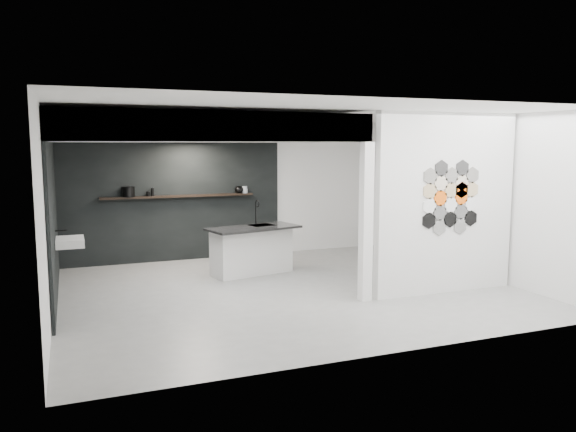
{
  "coord_description": "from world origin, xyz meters",
  "views": [
    {
      "loc": [
        -3.22,
        -8.17,
        2.31
      ],
      "look_at": [
        0.1,
        0.3,
        1.15
      ],
      "focal_mm": 35.0,
      "sensor_mm": 36.0,
      "label": 1
    }
  ],
  "objects_px": {
    "kitchen_island": "(252,249)",
    "kettle": "(239,189)",
    "partition_panel": "(446,204)",
    "glass_bowl": "(245,191)",
    "glass_vase": "(245,190)",
    "bottle_dark": "(152,192)",
    "stockpot": "(128,192)",
    "utensil_cup": "(148,194)",
    "wall_basin": "(70,242)"
  },
  "relations": [
    {
      "from": "kitchen_island",
      "to": "kettle",
      "type": "distance_m",
      "value": 1.85
    },
    {
      "from": "partition_panel",
      "to": "kitchen_island",
      "type": "xyz_separation_m",
      "value": [
        -2.43,
        2.29,
        -0.96
      ]
    },
    {
      "from": "glass_bowl",
      "to": "glass_vase",
      "type": "xyz_separation_m",
      "value": [
        0.0,
        0.0,
        0.03
      ]
    },
    {
      "from": "kitchen_island",
      "to": "bottle_dark",
      "type": "relative_size",
      "value": 11.23
    },
    {
      "from": "stockpot",
      "to": "glass_bowl",
      "type": "bearing_deg",
      "value": 0.0
    },
    {
      "from": "stockpot",
      "to": "utensil_cup",
      "type": "distance_m",
      "value": 0.37
    },
    {
      "from": "stockpot",
      "to": "glass_vase",
      "type": "relative_size",
      "value": 1.66
    },
    {
      "from": "partition_panel",
      "to": "stockpot",
      "type": "distance_m",
      "value": 5.85
    },
    {
      "from": "utensil_cup",
      "to": "stockpot",
      "type": "bearing_deg",
      "value": 180.0
    },
    {
      "from": "utensil_cup",
      "to": "kettle",
      "type": "bearing_deg",
      "value": 0.0
    },
    {
      "from": "kitchen_island",
      "to": "partition_panel",
      "type": "bearing_deg",
      "value": -56.35
    },
    {
      "from": "kettle",
      "to": "utensil_cup",
      "type": "xyz_separation_m",
      "value": [
        -1.82,
        0.0,
        -0.03
      ]
    },
    {
      "from": "glass_bowl",
      "to": "bottle_dark",
      "type": "xyz_separation_m",
      "value": [
        -1.86,
        0.0,
        0.03
      ]
    },
    {
      "from": "wall_basin",
      "to": "glass_bowl",
      "type": "relative_size",
      "value": 4.86
    },
    {
      "from": "glass_vase",
      "to": "bottle_dark",
      "type": "xyz_separation_m",
      "value": [
        -1.86,
        0.0,
        0.01
      ]
    },
    {
      "from": "wall_basin",
      "to": "kettle",
      "type": "height_order",
      "value": "kettle"
    },
    {
      "from": "glass_bowl",
      "to": "bottle_dark",
      "type": "height_order",
      "value": "bottle_dark"
    },
    {
      "from": "utensil_cup",
      "to": "glass_bowl",
      "type": "bearing_deg",
      "value": 0.0
    },
    {
      "from": "wall_basin",
      "to": "bottle_dark",
      "type": "bearing_deg",
      "value": 53.54
    },
    {
      "from": "kettle",
      "to": "bottle_dark",
      "type": "relative_size",
      "value": 1.15
    },
    {
      "from": "wall_basin",
      "to": "stockpot",
      "type": "bearing_deg",
      "value": 62.51
    },
    {
      "from": "stockpot",
      "to": "kettle",
      "type": "distance_m",
      "value": 2.19
    },
    {
      "from": "glass_bowl",
      "to": "stockpot",
      "type": "bearing_deg",
      "value": 180.0
    },
    {
      "from": "partition_panel",
      "to": "glass_bowl",
      "type": "xyz_separation_m",
      "value": [
        -2.08,
        3.87,
        -0.04
      ]
    },
    {
      "from": "stockpot",
      "to": "bottle_dark",
      "type": "height_order",
      "value": "stockpot"
    },
    {
      "from": "stockpot",
      "to": "utensil_cup",
      "type": "bearing_deg",
      "value": 0.0
    },
    {
      "from": "glass_vase",
      "to": "bottle_dark",
      "type": "relative_size",
      "value": 0.92
    },
    {
      "from": "stockpot",
      "to": "kitchen_island",
      "type": "bearing_deg",
      "value": -38.78
    },
    {
      "from": "bottle_dark",
      "to": "utensil_cup",
      "type": "height_order",
      "value": "bottle_dark"
    },
    {
      "from": "stockpot",
      "to": "wall_basin",
      "type": "bearing_deg",
      "value": -117.49
    },
    {
      "from": "glass_vase",
      "to": "utensil_cup",
      "type": "distance_m",
      "value": 1.95
    },
    {
      "from": "stockpot",
      "to": "glass_vase",
      "type": "xyz_separation_m",
      "value": [
        2.32,
        0.0,
        -0.03
      ]
    },
    {
      "from": "wall_basin",
      "to": "stockpot",
      "type": "height_order",
      "value": "stockpot"
    },
    {
      "from": "partition_panel",
      "to": "kettle",
      "type": "xyz_separation_m",
      "value": [
        -2.2,
        3.87,
        -0.0
      ]
    },
    {
      "from": "partition_panel",
      "to": "glass_bowl",
      "type": "bearing_deg",
      "value": 118.23
    },
    {
      "from": "partition_panel",
      "to": "glass_vase",
      "type": "xyz_separation_m",
      "value": [
        -2.08,
        3.87,
        -0.01
      ]
    },
    {
      "from": "kettle",
      "to": "glass_bowl",
      "type": "relative_size",
      "value": 1.45
    },
    {
      "from": "glass_bowl",
      "to": "bottle_dark",
      "type": "bearing_deg",
      "value": 180.0
    },
    {
      "from": "stockpot",
      "to": "kettle",
      "type": "height_order",
      "value": "stockpot"
    },
    {
      "from": "kettle",
      "to": "glass_bowl",
      "type": "bearing_deg",
      "value": -21.44
    },
    {
      "from": "wall_basin",
      "to": "glass_bowl",
      "type": "xyz_separation_m",
      "value": [
        3.39,
        2.07,
        0.51
      ]
    },
    {
      "from": "utensil_cup",
      "to": "partition_panel",
      "type": "bearing_deg",
      "value": -43.85
    },
    {
      "from": "kettle",
      "to": "utensil_cup",
      "type": "relative_size",
      "value": 2.0
    },
    {
      "from": "partition_panel",
      "to": "glass_bowl",
      "type": "height_order",
      "value": "partition_panel"
    },
    {
      "from": "wall_basin",
      "to": "partition_panel",
      "type": "bearing_deg",
      "value": -18.23
    },
    {
      "from": "partition_panel",
      "to": "wall_basin",
      "type": "xyz_separation_m",
      "value": [
        -5.46,
        1.8,
        -0.55
      ]
    },
    {
      "from": "kitchen_island",
      "to": "stockpot",
      "type": "height_order",
      "value": "stockpot"
    },
    {
      "from": "wall_basin",
      "to": "utensil_cup",
      "type": "distance_m",
      "value": 2.57
    },
    {
      "from": "kitchen_island",
      "to": "bottle_dark",
      "type": "bearing_deg",
      "value": 120.68
    },
    {
      "from": "kettle",
      "to": "bottle_dark",
      "type": "xyz_separation_m",
      "value": [
        -1.74,
        0.0,
        0.0
      ]
    }
  ]
}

